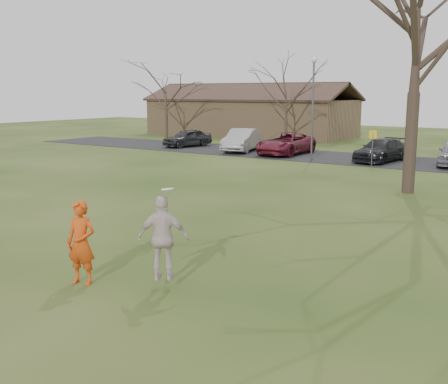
% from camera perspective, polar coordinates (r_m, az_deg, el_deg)
% --- Properties ---
extents(ground, '(120.00, 120.00, 0.00)m').
position_cam_1_polar(ground, '(12.21, -10.75, -9.79)').
color(ground, '#1E380F').
rests_on(ground, ground).
extents(parking_strip, '(62.00, 6.50, 0.04)m').
position_cam_1_polar(parking_strip, '(34.30, 20.13, 2.86)').
color(parking_strip, black).
rests_on(parking_strip, ground).
extents(player_defender, '(0.78, 0.61, 1.88)m').
position_cam_1_polar(player_defender, '(12.30, -14.87, -5.22)').
color(player_defender, '#C64110').
rests_on(player_defender, ground).
extents(car_0, '(2.54, 4.32, 1.38)m').
position_cam_1_polar(car_0, '(42.13, -3.90, 5.75)').
color(car_0, '#27272A').
rests_on(car_0, parking_strip).
extents(car_1, '(2.87, 5.14, 1.60)m').
position_cam_1_polar(car_1, '(38.73, 1.94, 5.52)').
color(car_1, '#A19FA5').
rests_on(car_1, parking_strip).
extents(car_2, '(2.49, 5.32, 1.47)m').
position_cam_1_polar(car_2, '(37.00, 6.54, 5.12)').
color(car_2, maroon).
rests_on(car_2, parking_strip).
extents(car_3, '(2.51, 4.91, 1.37)m').
position_cam_1_polar(car_3, '(34.32, 16.29, 4.26)').
color(car_3, black).
rests_on(car_3, parking_strip).
extents(catching_play, '(1.16, 0.94, 2.01)m').
position_cam_1_polar(catching_play, '(11.55, -6.43, -4.84)').
color(catching_play, beige).
rests_on(catching_play, ground).
extents(building, '(20.60, 8.50, 5.14)m').
position_cam_1_polar(building, '(54.03, 2.72, 8.08)').
color(building, '#8C6D4C').
rests_on(building, ground).
extents(lamp_post, '(0.34, 0.34, 6.27)m').
position_cam_1_polar(lamp_post, '(33.68, 9.41, 9.97)').
color(lamp_post, '#47474C').
rests_on(lamp_post, ground).
extents(sign_yellow, '(0.35, 0.35, 2.08)m').
position_cam_1_polar(sign_yellow, '(31.84, 15.45, 5.17)').
color(sign_yellow, '#47474C').
rests_on(sign_yellow, ground).
extents(big_tree, '(9.00, 9.00, 14.00)m').
position_cam_1_polar(big_tree, '(24.03, 19.88, 16.59)').
color(big_tree, '#352821').
rests_on(big_tree, ground).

